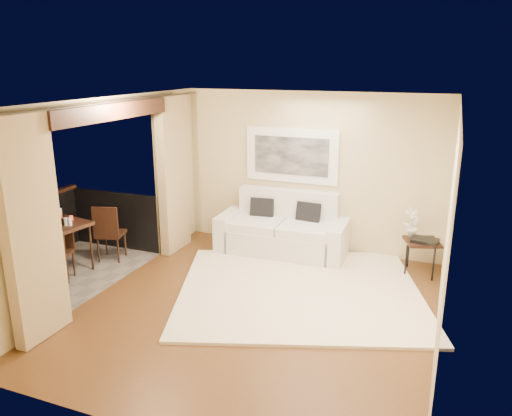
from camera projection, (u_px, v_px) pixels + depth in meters
The scene contains 18 objects.
floor at pixel (256, 309), 6.63m from camera, with size 5.00×5.00×0.00m, color brown.
room_shell at pixel (108, 111), 6.67m from camera, with size 5.00×6.40×5.00m.
balcony at pixel (58, 261), 7.74m from camera, with size 1.81×2.60×1.17m.
curtains at pixel (117, 197), 6.99m from camera, with size 0.16×4.80×2.64m.
artwork at pixel (291, 156), 8.49m from camera, with size 1.62×0.07×0.92m.
rug at pixel (300, 290), 7.11m from camera, with size 3.37×2.94×0.04m, color #FEEECC.
sofa at pixel (283, 232), 8.51m from camera, with size 2.19×0.99×1.04m.
side_table at pixel (422, 244), 7.60m from camera, with size 0.63×0.63×0.54m.
tray at pixel (425, 240), 7.52m from camera, with size 0.38×0.28×0.05m, color black.
orchid at pixel (412, 222), 7.68m from camera, with size 0.25×0.17×0.48m, color white.
bistro_table at pixel (62, 229), 7.53m from camera, with size 0.80×0.80×0.81m.
balcony_chair_far at pixel (108, 229), 8.06m from camera, with size 0.51×0.51×0.95m.
balcony_chair_near at pixel (59, 245), 7.45m from camera, with size 0.50×0.50×0.92m.
ice_bucket at pixel (57, 214), 7.65m from camera, with size 0.18×0.18×0.20m, color white.
candle at pixel (71, 218), 7.65m from camera, with size 0.06×0.06×0.07m, color #FC3316.
vase at pixel (55, 221), 7.36m from camera, with size 0.04×0.04×0.18m, color silver.
glass_a at pixel (66, 222), 7.39m from camera, with size 0.06×0.06×0.12m, color white.
glass_b at pixel (70, 222), 7.39m from camera, with size 0.06×0.06×0.12m, color white.
Camera 1 is at (2.19, -5.57, 3.15)m, focal length 35.00 mm.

